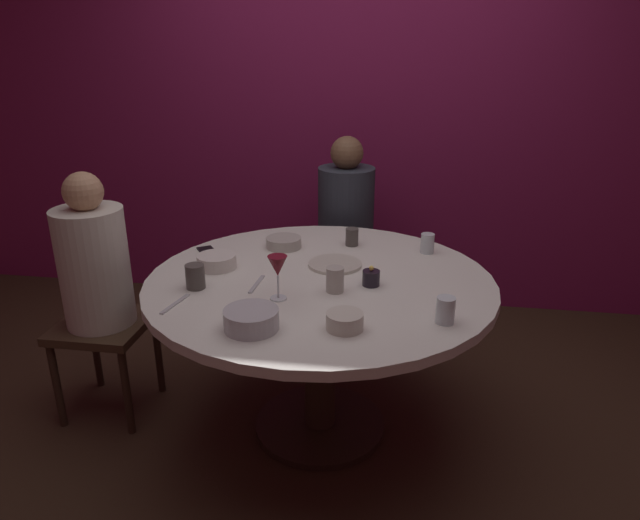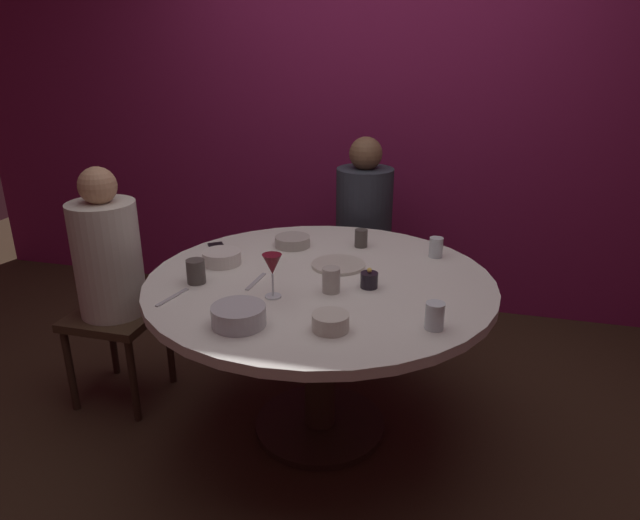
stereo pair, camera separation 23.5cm
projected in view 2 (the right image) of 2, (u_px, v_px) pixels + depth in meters
ground_plane at (320, 426)px, 2.65m from camera, size 8.00×8.00×0.00m
back_wall at (382, 108)px, 3.56m from camera, size 6.00×0.10×2.60m
dining_table at (320, 307)px, 2.43m from camera, size 1.46×1.46×0.76m
seated_diner_left at (108, 263)px, 2.64m from camera, size 0.40×0.40×1.17m
seated_diner_back at (364, 217)px, 3.29m from camera, size 0.40×0.40×1.20m
candle_holder at (369, 280)px, 2.27m from camera, size 0.07×0.07×0.08m
wine_glass at (272, 266)px, 2.15m from camera, size 0.08×0.08×0.18m
dinner_plate at (338, 265)px, 2.50m from camera, size 0.24×0.24×0.01m
cell_phone at (217, 248)px, 2.72m from camera, size 0.14×0.15×0.01m
bowl_serving_large at (239, 316)px, 1.97m from camera, size 0.19×0.19×0.07m
bowl_salad_center at (222, 257)px, 2.52m from camera, size 0.17×0.17×0.06m
bowl_small_white at (330, 322)px, 1.94m from camera, size 0.13×0.13×0.06m
bowl_sauce_side at (293, 241)px, 2.74m from camera, size 0.17×0.17×0.05m
cup_near_candle at (196, 271)px, 2.31m from camera, size 0.08×0.08×0.10m
cup_by_left_diner at (435, 316)px, 1.94m from camera, size 0.07×0.07×0.10m
cup_by_right_diner at (331, 280)px, 2.23m from camera, size 0.07×0.07×0.10m
cup_center_front at (361, 238)px, 2.73m from camera, size 0.06×0.06×0.09m
cup_far_edge at (436, 247)px, 2.60m from camera, size 0.06×0.06×0.09m
fork_near_plate at (256, 281)px, 2.33m from camera, size 0.02×0.18×0.01m
knife_near_plate at (172, 297)px, 2.19m from camera, size 0.05×0.18×0.01m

